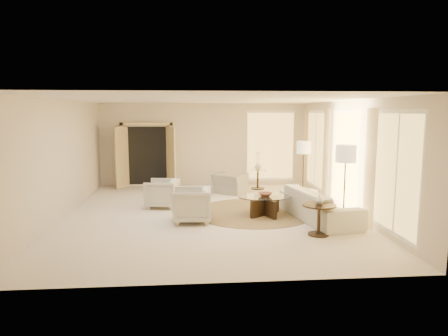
{
  "coord_description": "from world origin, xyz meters",
  "views": [
    {
      "loc": [
        -0.42,
        -9.6,
        2.51
      ],
      "look_at": [
        0.4,
        0.4,
        1.1
      ],
      "focal_mm": 32.0,
      "sensor_mm": 36.0,
      "label": 1
    }
  ],
  "objects": [
    {
      "name": "coffee_table",
      "position": [
        1.36,
        -0.2,
        0.3
      ],
      "size": [
        1.62,
        1.62,
        0.48
      ],
      "rotation": [
        0.0,
        0.0,
        -0.28
      ],
      "color": "black",
      "rests_on": "room"
    },
    {
      "name": "floor_lamp_near",
      "position": [
        2.77,
        1.48,
        1.43
      ],
      "size": [
        0.41,
        0.41,
        1.69
      ],
      "rotation": [
        0.0,
        0.0,
        -0.37
      ],
      "color": "black",
      "rests_on": "room"
    },
    {
      "name": "french_doors",
      "position": [
        -1.9,
        3.82,
        1.07
      ],
      "size": [
        1.95,
        0.66,
        2.16
      ],
      "color": "tan",
      "rests_on": "room"
    },
    {
      "name": "armchair_left",
      "position": [
        -1.21,
        0.88,
        0.41
      ],
      "size": [
        0.86,
        0.91,
        0.82
      ],
      "primitive_type": "imported",
      "rotation": [
        0.0,
        0.0,
        -1.74
      ],
      "color": "beige",
      "rests_on": "room"
    },
    {
      "name": "side_vase",
      "position": [
        1.74,
        3.15,
        0.76
      ],
      "size": [
        0.28,
        0.28,
        0.23
      ],
      "primitive_type": "imported",
      "rotation": [
        0.0,
        0.0,
        0.34
      ],
      "color": "silver",
      "rests_on": "side_table"
    },
    {
      "name": "armchair_right",
      "position": [
        -0.43,
        -0.62,
        0.43
      ],
      "size": [
        0.82,
        0.87,
        0.86
      ],
      "primitive_type": "imported",
      "rotation": [
        0.0,
        0.0,
        -1.61
      ],
      "color": "beige",
      "rests_on": "room"
    },
    {
      "name": "end_table",
      "position": [
        2.16,
        -1.85,
        0.44
      ],
      "size": [
        0.68,
        0.68,
        0.65
      ],
      "rotation": [
        0.0,
        0.0,
        -0.38
      ],
      "color": "black",
      "rests_on": "room"
    },
    {
      "name": "bowl",
      "position": [
        1.36,
        -0.2,
        0.52
      ],
      "size": [
        0.38,
        0.38,
        0.08
      ],
      "primitive_type": "imported",
      "rotation": [
        0.0,
        0.0,
        -0.12
      ],
      "color": "brown",
      "rests_on": "coffee_table"
    },
    {
      "name": "end_vase",
      "position": [
        2.16,
        -1.85,
        0.73
      ],
      "size": [
        0.2,
        0.2,
        0.19
      ],
      "primitive_type": "imported",
      "rotation": [
        0.0,
        0.0,
        0.12
      ],
      "color": "silver",
      "rests_on": "end_table"
    },
    {
      "name": "room",
      "position": [
        0.0,
        0.0,
        1.4
      ],
      "size": [
        7.04,
        8.04,
        2.83
      ],
      "color": "#F0E1CF",
      "rests_on": "ground"
    },
    {
      "name": "area_rug",
      "position": [
        1.12,
        0.14,
        0.01
      ],
      "size": [
        3.58,
        3.58,
        0.01
      ],
      "primitive_type": "cylinder",
      "rotation": [
        0.0,
        0.0,
        -0.19
      ],
      "color": "#46351E",
      "rests_on": "room"
    },
    {
      "name": "accent_chair",
      "position": [
        0.76,
        2.58,
        0.41
      ],
      "size": [
        1.12,
        1.03,
        0.82
      ],
      "primitive_type": "imported",
      "rotation": [
        0.0,
        0.0,
        2.53
      ],
      "color": "gray",
      "rests_on": "room"
    },
    {
      "name": "sofa",
      "position": [
        2.55,
        -0.68,
        0.36
      ],
      "size": [
        1.39,
        2.59,
        0.72
      ],
      "primitive_type": "imported",
      "rotation": [
        0.0,
        0.0,
        1.75
      ],
      "color": "beige",
      "rests_on": "room"
    },
    {
      "name": "window_back_corner",
      "position": [
        2.3,
        3.95,
        1.35
      ],
      "size": [
        1.7,
        0.1,
        2.4
      ],
      "primitive_type": null,
      "color": "#F7C662",
      "rests_on": "room"
    },
    {
      "name": "floor_lamp_far",
      "position": [
        2.9,
        -1.29,
        1.54
      ],
      "size": [
        0.44,
        0.44,
        1.81
      ],
      "rotation": [
        0.0,
        0.0,
        0.1
      ],
      "color": "black",
      "rests_on": "room"
    },
    {
      "name": "side_table",
      "position": [
        1.74,
        3.15,
        0.39
      ],
      "size": [
        0.56,
        0.56,
        0.65
      ],
      "rotation": [
        0.0,
        0.0,
        -0.17
      ],
      "color": "black",
      "rests_on": "room"
    },
    {
      "name": "curtains_right",
      "position": [
        3.4,
        1.0,
        1.3
      ],
      "size": [
        0.06,
        5.2,
        2.6
      ],
      "primitive_type": null,
      "color": "#D1B98E",
      "rests_on": "room"
    },
    {
      "name": "windows_right",
      "position": [
        3.45,
        0.1,
        1.35
      ],
      "size": [
        0.1,
        6.4,
        2.4
      ],
      "primitive_type": null,
      "color": "#F7C662",
      "rests_on": "room"
    }
  ]
}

